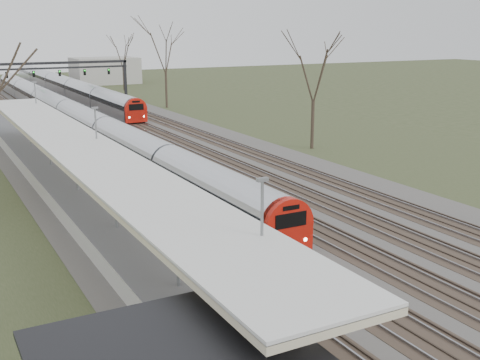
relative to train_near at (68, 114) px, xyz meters
name	(u,v)px	position (x,y,z in m)	size (l,w,h in m)	color
track_bed	(121,139)	(2.76, -10.09, -1.42)	(24.00, 160.00, 0.22)	#474442
platform	(65,186)	(-6.55, -27.59, -0.98)	(3.50, 69.00, 1.00)	#9E9B93
canopy	(79,146)	(-6.55, -32.10, 2.45)	(4.10, 50.00, 3.11)	slate
signal_gantry	(54,70)	(2.79, 19.90, 3.43)	(21.00, 0.59, 6.08)	black
tree_east_far	(314,68)	(16.50, -23.09, 5.81)	(5.00, 5.00, 10.30)	#2D231C
train_near	(68,114)	(0.00, 0.00, 0.00)	(2.62, 90.21, 3.05)	#B7BBC2
train_far	(62,85)	(7.00, 34.94, 0.00)	(2.62, 75.21, 3.05)	#B7BBC2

